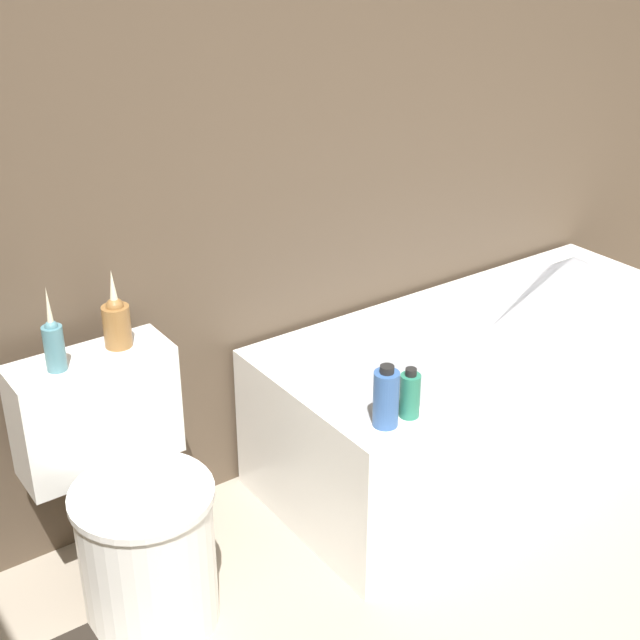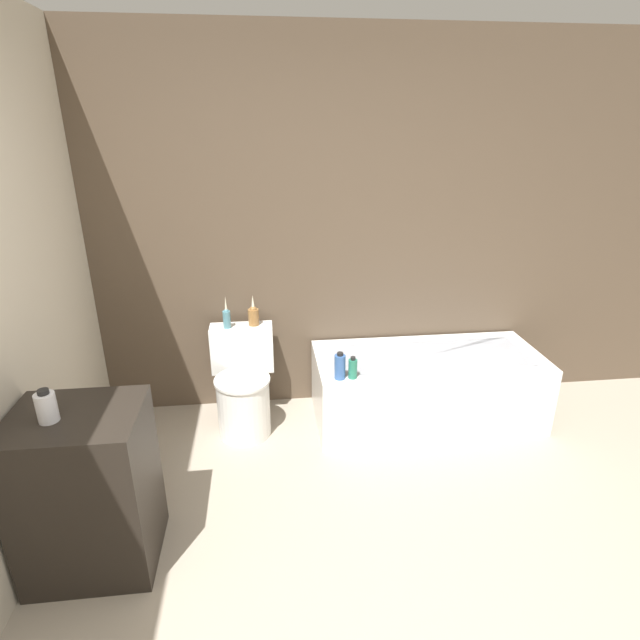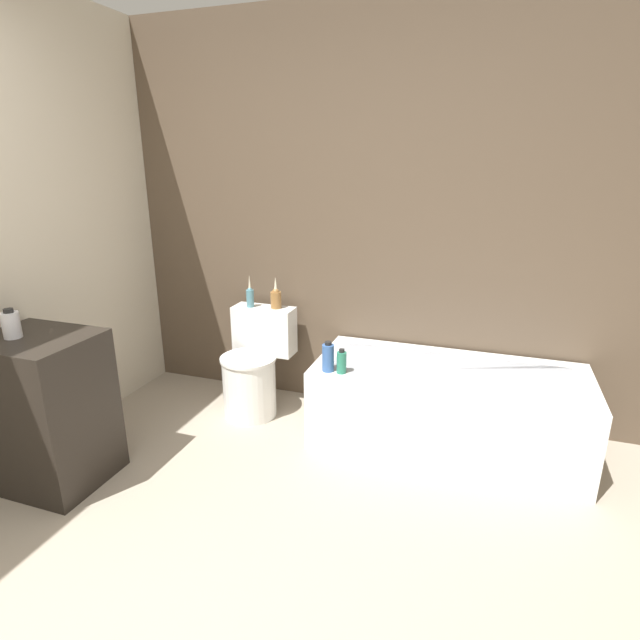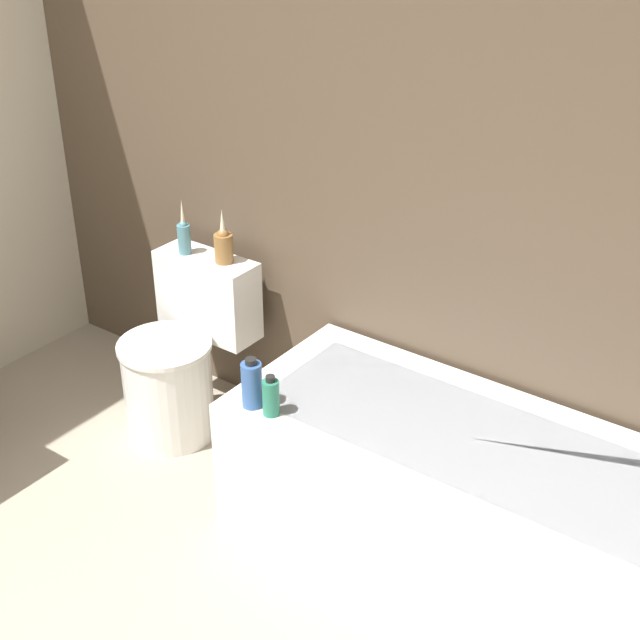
# 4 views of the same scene
# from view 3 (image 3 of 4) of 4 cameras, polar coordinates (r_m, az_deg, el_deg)

# --- Properties ---
(wall_back_tiled) EXTENTS (6.40, 0.06, 2.60)m
(wall_back_tiled) POSITION_cam_3_polar(r_m,az_deg,el_deg) (3.37, 2.81, 11.40)
(wall_back_tiled) COLOR brown
(wall_back_tiled) RESTS_ON ground_plane
(bathtub) EXTENTS (1.58, 0.69, 0.50)m
(bathtub) POSITION_cam_3_polar(r_m,az_deg,el_deg) (3.16, 14.27, -9.52)
(bathtub) COLOR white
(bathtub) RESTS_ON ground
(toilet) EXTENTS (0.43, 0.54, 0.70)m
(toilet) POSITION_cam_3_polar(r_m,az_deg,el_deg) (3.47, -7.52, -5.44)
(toilet) COLOR white
(toilet) RESTS_ON ground
(vanity_counter) EXTENTS (0.57, 0.48, 0.82)m
(vanity_counter) POSITION_cam_3_polar(r_m,az_deg,el_deg) (3.05, -28.84, -9.00)
(vanity_counter) COLOR black
(vanity_counter) RESTS_ON ground
(soap_bottle_glass) EXTENTS (0.08, 0.08, 0.15)m
(soap_bottle_glass) POSITION_cam_3_polar(r_m,az_deg,el_deg) (2.92, -31.83, -0.45)
(soap_bottle_glass) COLOR silver
(soap_bottle_glass) RESTS_ON vanity_counter
(vase_gold) EXTENTS (0.05, 0.05, 0.23)m
(vase_gold) POSITION_cam_3_polar(r_m,az_deg,el_deg) (3.50, -8.00, 2.71)
(vase_gold) COLOR teal
(vase_gold) RESTS_ON toilet
(vase_silver) EXTENTS (0.07, 0.07, 0.22)m
(vase_silver) POSITION_cam_3_polar(r_m,az_deg,el_deg) (3.45, -5.06, 2.57)
(vase_silver) COLOR olive
(vase_silver) RESTS_ON toilet
(shampoo_bottle_tall) EXTENTS (0.07, 0.07, 0.18)m
(shampoo_bottle_tall) POSITION_cam_3_polar(r_m,az_deg,el_deg) (2.90, 0.93, -4.30)
(shampoo_bottle_tall) COLOR #335999
(shampoo_bottle_tall) RESTS_ON bathtub
(shampoo_bottle_short) EXTENTS (0.06, 0.06, 0.15)m
(shampoo_bottle_short) POSITION_cam_3_polar(r_m,az_deg,el_deg) (2.88, 2.47, -4.82)
(shampoo_bottle_short) COLOR #267259
(shampoo_bottle_short) RESTS_ON bathtub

